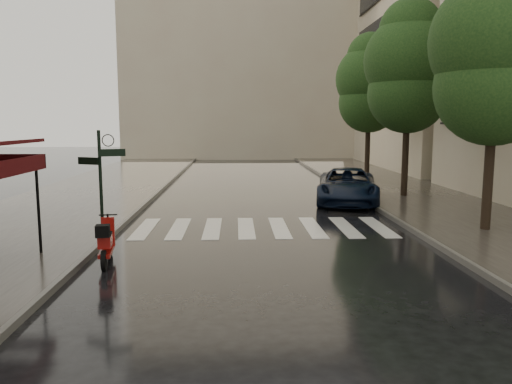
{
  "coord_description": "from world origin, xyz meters",
  "views": [
    {
      "loc": [
        2.13,
        -9.35,
        3.28
      ],
      "look_at": [
        2.68,
        4.12,
        1.4
      ],
      "focal_mm": 35.0,
      "sensor_mm": 36.0,
      "label": 1
    }
  ],
  "objects": [
    {
      "name": "parked_car",
      "position": [
        6.72,
        10.79,
        0.71
      ],
      "size": [
        3.35,
        5.5,
        1.42
      ],
      "primitive_type": "imported",
      "rotation": [
        0.0,
        0.0,
        -0.2
      ],
      "color": "black",
      "rests_on": "ground"
    },
    {
      "name": "sidewalk_far",
      "position": [
        10.25,
        12.0,
        0.06
      ],
      "size": [
        5.5,
        60.0,
        0.12
      ],
      "primitive_type": "cube",
      "color": "#38332D",
      "rests_on": "ground"
    },
    {
      "name": "curb_far",
      "position": [
        7.45,
        12.0,
        0.07
      ],
      "size": [
        0.12,
        60.0,
        0.16
      ],
      "primitive_type": "cube",
      "color": "#595651",
      "rests_on": "ground"
    },
    {
      "name": "sidewalk_near",
      "position": [
        -4.5,
        12.0,
        0.06
      ],
      "size": [
        6.0,
        60.0,
        0.12
      ],
      "primitive_type": "cube",
      "color": "#38332D",
      "rests_on": "ground"
    },
    {
      "name": "backdrop_building",
      "position": [
        3.0,
        38.0,
        10.0
      ],
      "size": [
        22.0,
        6.0,
        20.0
      ],
      "primitive_type": "cube",
      "color": "tan",
      "rests_on": "ground"
    },
    {
      "name": "scooter",
      "position": [
        -0.9,
        2.12,
        0.5
      ],
      "size": [
        0.53,
        1.63,
        1.07
      ],
      "rotation": [
        0.0,
        0.0,
        0.14
      ],
      "color": "black",
      "rests_on": "ground"
    },
    {
      "name": "crosswalk",
      "position": [
        2.98,
        6.0,
        0.01
      ],
      "size": [
        7.85,
        3.2,
        0.01
      ],
      "color": "silver",
      "rests_on": "ground"
    },
    {
      "name": "tree_near",
      "position": [
        9.6,
        5.0,
        5.32
      ],
      "size": [
        3.8,
        3.8,
        7.99
      ],
      "color": "black",
      "rests_on": "sidewalk_far"
    },
    {
      "name": "signpost",
      "position": [
        -1.19,
        3.0,
        1.83
      ],
      "size": [
        1.17,
        0.29,
        3.1
      ],
      "color": "black",
      "rests_on": "ground"
    },
    {
      "name": "haussmann_far",
      "position": [
        16.5,
        26.0,
        9.25
      ],
      "size": [
        8.0,
        16.0,
        18.5
      ],
      "primitive_type": "cube",
      "color": "tan",
      "rests_on": "ground"
    },
    {
      "name": "ground",
      "position": [
        0.0,
        0.0,
        0.0
      ],
      "size": [
        120.0,
        120.0,
        0.0
      ],
      "primitive_type": "plane",
      "color": "black",
      "rests_on": "ground"
    },
    {
      "name": "curb_near",
      "position": [
        -1.45,
        12.0,
        0.07
      ],
      "size": [
        0.12,
        60.0,
        0.16
      ],
      "primitive_type": "cube",
      "color": "#595651",
      "rests_on": "ground"
    },
    {
      "name": "tree_mid",
      "position": [
        9.5,
        12.0,
        5.59
      ],
      "size": [
        3.8,
        3.8,
        8.34
      ],
      "color": "black",
      "rests_on": "sidewalk_far"
    },
    {
      "name": "tree_far",
      "position": [
        9.7,
        19.0,
        5.46
      ],
      "size": [
        3.8,
        3.8,
        8.16
      ],
      "color": "black",
      "rests_on": "sidewalk_far"
    }
  ]
}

